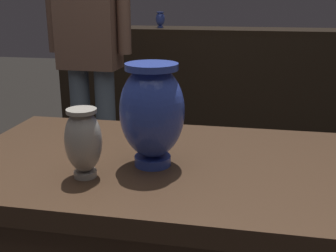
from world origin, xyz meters
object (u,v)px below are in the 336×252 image
Objects in this scene: vase_centerpiece at (152,111)px; visitor_near_left at (89,37)px; shelf_vase_left at (160,19)px; vase_tall_behind at (83,141)px; shelf_vase_far_left at (98,16)px.

visitor_near_left is (-0.61, 1.16, 0.07)m from vase_centerpiece.
visitor_near_left is (-0.17, -1.07, -0.04)m from shelf_vase_left.
visitor_near_left is at bearing 117.80° from vase_centerpiece.
shelf_vase_left is at bearing -96.58° from visitor_near_left.
vase_tall_behind is at bearing -82.55° from shelf_vase_left.
vase_tall_behind is 2.53m from shelf_vase_far_left.
shelf_vase_left is at bearing 97.45° from vase_tall_behind.
vase_centerpiece is 2.28m from shelf_vase_left.
shelf_vase_left is 1.08m from visitor_near_left.
vase_tall_behind is at bearing 112.60° from visitor_near_left.
shelf_vase_far_left reaches higher than vase_tall_behind.
shelf_vase_left is 0.80× the size of shelf_vase_far_left.
shelf_vase_left is 0.07× the size of visitor_near_left.
visitor_near_left reaches higher than shelf_vase_far_left.
shelf_vase_far_left reaches higher than shelf_vase_left.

